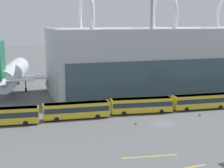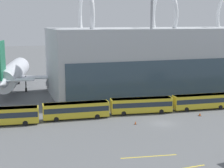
{
  "view_description": "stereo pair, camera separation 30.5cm",
  "coord_description": "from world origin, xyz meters",
  "px_view_note": "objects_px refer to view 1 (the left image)",
  "views": [
    {
      "loc": [
        -28.99,
        -58.6,
        19.89
      ],
      "look_at": [
        -3.36,
        22.77,
        4.0
      ],
      "focal_mm": 55.0,
      "sensor_mm": 36.0,
      "label": 1
    },
    {
      "loc": [
        -28.69,
        -58.69,
        19.89
      ],
      "look_at": [
        -3.36,
        22.77,
        4.0
      ],
      "focal_mm": 55.0,
      "sensor_mm": 36.0,
      "label": 2
    }
  ],
  "objects_px": {
    "shuttle_bus_2": "(76,109)",
    "traffic_cone_1": "(136,123)",
    "shuttle_bus_1": "(3,115)",
    "floodlight_mast": "(151,26)",
    "airliner_at_gate_far": "(194,62)",
    "shuttle_bus_3": "(142,104)",
    "traffic_cone_2": "(200,114)",
    "shuttle_bus_4": "(201,101)",
    "airliner_at_gate_near": "(12,74)"
  },
  "relations": [
    {
      "from": "airliner_at_gate_near",
      "to": "shuttle_bus_3",
      "type": "relative_size",
      "value": 2.8
    },
    {
      "from": "shuttle_bus_1",
      "to": "traffic_cone_1",
      "type": "distance_m",
      "value": 25.53
    },
    {
      "from": "shuttle_bus_3",
      "to": "traffic_cone_2",
      "type": "relative_size",
      "value": 19.1
    },
    {
      "from": "airliner_at_gate_far",
      "to": "shuttle_bus_4",
      "type": "bearing_deg",
      "value": 148.32
    },
    {
      "from": "shuttle_bus_1",
      "to": "shuttle_bus_4",
      "type": "relative_size",
      "value": 1.0
    },
    {
      "from": "shuttle_bus_2",
      "to": "traffic_cone_1",
      "type": "distance_m",
      "value": 12.58
    },
    {
      "from": "shuttle_bus_2",
      "to": "shuttle_bus_4",
      "type": "bearing_deg",
      "value": 1.77
    },
    {
      "from": "airliner_at_gate_far",
      "to": "floodlight_mast",
      "type": "distance_m",
      "value": 38.57
    },
    {
      "from": "traffic_cone_1",
      "to": "traffic_cone_2",
      "type": "relative_size",
      "value": 0.97
    },
    {
      "from": "floodlight_mast",
      "to": "traffic_cone_1",
      "type": "xyz_separation_m",
      "value": [
        -11.12,
        -18.56,
        -18.28
      ]
    },
    {
      "from": "airliner_at_gate_near",
      "to": "traffic_cone_2",
      "type": "distance_m",
      "value": 53.45
    },
    {
      "from": "airliner_at_gate_near",
      "to": "airliner_at_gate_far",
      "type": "relative_size",
      "value": 0.91
    },
    {
      "from": "floodlight_mast",
      "to": "shuttle_bus_3",
      "type": "bearing_deg",
      "value": -121.45
    },
    {
      "from": "shuttle_bus_3",
      "to": "shuttle_bus_4",
      "type": "distance_m",
      "value": 14.31
    },
    {
      "from": "shuttle_bus_3",
      "to": "traffic_cone_2",
      "type": "xyz_separation_m",
      "value": [
        11.08,
        -5.55,
        -1.63
      ]
    },
    {
      "from": "shuttle_bus_1",
      "to": "traffic_cone_2",
      "type": "relative_size",
      "value": 19.08
    },
    {
      "from": "shuttle_bus_1",
      "to": "shuttle_bus_3",
      "type": "distance_m",
      "value": 28.58
    },
    {
      "from": "shuttle_bus_2",
      "to": "shuttle_bus_3",
      "type": "bearing_deg",
      "value": 3.12
    },
    {
      "from": "airliner_at_gate_near",
      "to": "shuttle_bus_2",
      "type": "height_order",
      "value": "airliner_at_gate_near"
    },
    {
      "from": "airliner_at_gate_near",
      "to": "shuttle_bus_1",
      "type": "relative_size",
      "value": 2.8
    },
    {
      "from": "shuttle_bus_4",
      "to": "floodlight_mast",
      "type": "xyz_separation_m",
      "value": [
        -7.26,
        12.29,
        16.64
      ]
    },
    {
      "from": "traffic_cone_1",
      "to": "airliner_at_gate_far",
      "type": "bearing_deg",
      "value": 48.53
    },
    {
      "from": "traffic_cone_1",
      "to": "shuttle_bus_3",
      "type": "bearing_deg",
      "value": 59.94
    },
    {
      "from": "airliner_at_gate_far",
      "to": "shuttle_bus_2",
      "type": "relative_size",
      "value": 3.08
    },
    {
      "from": "airliner_at_gate_far",
      "to": "shuttle_bus_3",
      "type": "bearing_deg",
      "value": 133.11
    },
    {
      "from": "shuttle_bus_1",
      "to": "traffic_cone_2",
      "type": "bearing_deg",
      "value": -1.9
    },
    {
      "from": "shuttle_bus_3",
      "to": "floodlight_mast",
      "type": "distance_m",
      "value": 21.42
    },
    {
      "from": "shuttle_bus_1",
      "to": "floodlight_mast",
      "type": "bearing_deg",
      "value": 23.96
    },
    {
      "from": "airliner_at_gate_far",
      "to": "shuttle_bus_3",
      "type": "height_order",
      "value": "airliner_at_gate_far"
    },
    {
      "from": "airliner_at_gate_near",
      "to": "airliner_at_gate_far",
      "type": "xyz_separation_m",
      "value": [
        59.81,
        3.17,
        0.73
      ]
    },
    {
      "from": "shuttle_bus_3",
      "to": "traffic_cone_2",
      "type": "height_order",
      "value": "shuttle_bus_3"
    },
    {
      "from": "traffic_cone_1",
      "to": "floodlight_mast",
      "type": "bearing_deg",
      "value": 59.08
    },
    {
      "from": "floodlight_mast",
      "to": "traffic_cone_2",
      "type": "height_order",
      "value": "floodlight_mast"
    },
    {
      "from": "airliner_at_gate_near",
      "to": "airliner_at_gate_far",
      "type": "height_order",
      "value": "airliner_at_gate_far"
    },
    {
      "from": "airliner_at_gate_near",
      "to": "shuttle_bus_2",
      "type": "xyz_separation_m",
      "value": [
        11.58,
        -32.67,
        -3.06
      ]
    },
    {
      "from": "shuttle_bus_4",
      "to": "traffic_cone_1",
      "type": "distance_m",
      "value": 19.48
    },
    {
      "from": "shuttle_bus_2",
      "to": "airliner_at_gate_near",
      "type": "bearing_deg",
      "value": 113.1
    },
    {
      "from": "airliner_at_gate_far",
      "to": "traffic_cone_1",
      "type": "xyz_separation_m",
      "value": [
        -38.02,
        -43.02,
        -5.42
      ]
    },
    {
      "from": "shuttle_bus_1",
      "to": "shuttle_bus_2",
      "type": "height_order",
      "value": "same"
    },
    {
      "from": "floodlight_mast",
      "to": "shuttle_bus_1",
      "type": "bearing_deg",
      "value": -162.02
    },
    {
      "from": "airliner_at_gate_near",
      "to": "traffic_cone_1",
      "type": "height_order",
      "value": "airliner_at_gate_near"
    },
    {
      "from": "floodlight_mast",
      "to": "shuttle_bus_4",
      "type": "bearing_deg",
      "value": -59.44
    },
    {
      "from": "airliner_at_gate_far",
      "to": "shuttle_bus_4",
      "type": "relative_size",
      "value": 3.08
    },
    {
      "from": "shuttle_bus_2",
      "to": "traffic_cone_1",
      "type": "height_order",
      "value": "shuttle_bus_2"
    },
    {
      "from": "airliner_at_gate_far",
      "to": "traffic_cone_2",
      "type": "bearing_deg",
      "value": 147.61
    },
    {
      "from": "traffic_cone_1",
      "to": "shuttle_bus_2",
      "type": "bearing_deg",
      "value": 144.91
    },
    {
      "from": "shuttle_bus_3",
      "to": "shuttle_bus_4",
      "type": "height_order",
      "value": "same"
    },
    {
      "from": "shuttle_bus_1",
      "to": "traffic_cone_2",
      "type": "distance_m",
      "value": 40.07
    },
    {
      "from": "airliner_at_gate_near",
      "to": "shuttle_bus_3",
      "type": "height_order",
      "value": "airliner_at_gate_near"
    },
    {
      "from": "airliner_at_gate_near",
      "to": "traffic_cone_1",
      "type": "distance_m",
      "value": 45.66
    }
  ]
}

